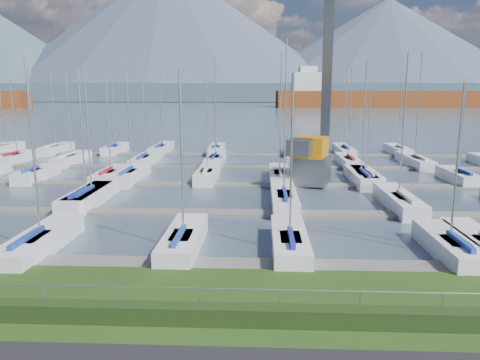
{
  "coord_description": "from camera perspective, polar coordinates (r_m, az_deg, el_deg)",
  "views": [
    {
      "loc": [
        1.26,
        -16.3,
        8.55
      ],
      "look_at": [
        0.0,
        12.0,
        3.0
      ],
      "focal_mm": 35.0,
      "sensor_mm": 36.0,
      "label": 1
    }
  ],
  "objects": [
    {
      "name": "water",
      "position": [
        276.45,
        2.32,
        9.22
      ],
      "size": [
        800.0,
        540.0,
        0.2
      ],
      "primitive_type": "cube",
      "color": "#455465"
    },
    {
      "name": "hedge",
      "position": [
        17.94,
        -1.84,
        -16.13
      ],
      "size": [
        80.0,
        0.7,
        0.7
      ],
      "primitive_type": "cube",
      "color": "#203413",
      "rests_on": "grass"
    },
    {
      "name": "fence",
      "position": [
        17.93,
        -1.76,
        -13.13
      ],
      "size": [
        80.0,
        0.04,
        0.04
      ],
      "primitive_type": "cylinder",
      "rotation": [
        0.0,
        1.57,
        0.0
      ],
      "color": "#94979C",
      "rests_on": "grass"
    },
    {
      "name": "foothill",
      "position": [
        346.31,
        2.39,
        10.65
      ],
      "size": [
        900.0,
        80.0,
        12.0
      ],
      "primitive_type": "cube",
      "color": "#475B68",
      "rests_on": "water"
    },
    {
      "name": "mountains",
      "position": [
        422.69,
        3.51,
        16.24
      ],
      "size": [
        1190.0,
        360.0,
        115.0
      ],
      "color": "#40485D",
      "rests_on": "water"
    },
    {
      "name": "docks",
      "position": [
        43.22,
        0.83,
        -0.62
      ],
      "size": [
        90.0,
        41.6,
        0.25
      ],
      "color": "#65635E",
      "rests_on": "water"
    },
    {
      "name": "crane",
      "position": [
        44.37,
        9.19,
        6.78
      ],
      "size": [
        5.53,
        13.48,
        22.35
      ],
      "rotation": [
        0.0,
        0.0,
        -0.31
      ],
      "color": "#505257",
      "rests_on": "water"
    },
    {
      "name": "cargo_ship_mid",
      "position": [
        237.38,
        15.38,
        9.49
      ],
      "size": [
        98.01,
        22.04,
        21.5
      ],
      "rotation": [
        0.0,
        0.0,
        0.04
      ],
      "color": "brown",
      "rests_on": "water"
    },
    {
      "name": "sailboat_fleet",
      "position": [
        44.68,
        -0.54,
        7.01
      ],
      "size": [
        75.37,
        50.0,
        13.05
      ],
      "color": "navy",
      "rests_on": "water"
    }
  ]
}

